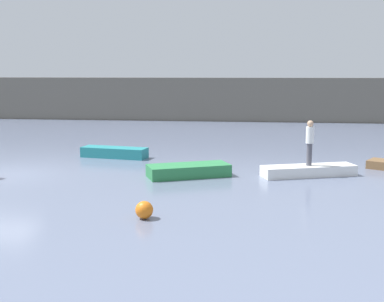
{
  "coord_description": "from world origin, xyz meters",
  "views": [
    {
      "loc": [
        10.23,
        -18.9,
        4.22
      ],
      "look_at": [
        7.55,
        2.47,
        0.77
      ],
      "focal_mm": 46.12,
      "sensor_mm": 36.0,
      "label": 1
    }
  ],
  "objects_px": {
    "rowboat_green": "(189,170)",
    "person_white_shirt": "(310,140)",
    "mooring_buoy": "(144,210)",
    "rowboat_teal": "(114,152)",
    "rowboat_white": "(309,171)"
  },
  "relations": [
    {
      "from": "rowboat_green",
      "to": "person_white_shirt",
      "type": "distance_m",
      "value": 5.09
    },
    {
      "from": "person_white_shirt",
      "to": "mooring_buoy",
      "type": "relative_size",
      "value": 3.54
    },
    {
      "from": "rowboat_white",
      "to": "person_white_shirt",
      "type": "bearing_deg",
      "value": -19.25
    },
    {
      "from": "rowboat_green",
      "to": "person_white_shirt",
      "type": "relative_size",
      "value": 1.79
    },
    {
      "from": "rowboat_teal",
      "to": "person_white_shirt",
      "type": "relative_size",
      "value": 1.79
    },
    {
      "from": "rowboat_teal",
      "to": "mooring_buoy",
      "type": "relative_size",
      "value": 6.34
    },
    {
      "from": "mooring_buoy",
      "to": "rowboat_teal",
      "type": "bearing_deg",
      "value": 110.59
    },
    {
      "from": "rowboat_green",
      "to": "mooring_buoy",
      "type": "bearing_deg",
      "value": -118.97
    },
    {
      "from": "rowboat_teal",
      "to": "rowboat_green",
      "type": "height_order",
      "value": "rowboat_teal"
    },
    {
      "from": "rowboat_white",
      "to": "person_white_shirt",
      "type": "xyz_separation_m",
      "value": [
        0.0,
        0.0,
        1.26
      ]
    },
    {
      "from": "rowboat_green",
      "to": "mooring_buoy",
      "type": "xyz_separation_m",
      "value": [
        -0.51,
        -5.99,
        0.01
      ]
    },
    {
      "from": "mooring_buoy",
      "to": "rowboat_white",
      "type": "bearing_deg",
      "value": 51.15
    },
    {
      "from": "rowboat_green",
      "to": "person_white_shirt",
      "type": "bearing_deg",
      "value": -16.0
    },
    {
      "from": "person_white_shirt",
      "to": "mooring_buoy",
      "type": "bearing_deg",
      "value": -128.85
    },
    {
      "from": "person_white_shirt",
      "to": "rowboat_teal",
      "type": "bearing_deg",
      "value": 159.99
    }
  ]
}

